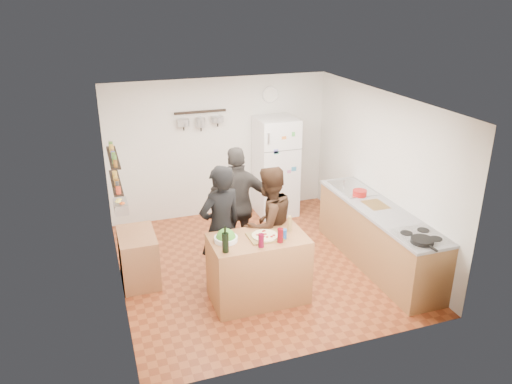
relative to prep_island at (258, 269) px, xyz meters
name	(u,v)px	position (x,y,z in m)	size (l,w,h in m)	color
room_shell	(250,179)	(0.29, 1.23, 0.79)	(4.20, 4.20, 4.20)	brown
prep_island	(258,269)	(0.00, 0.00, 0.00)	(1.25, 0.72, 0.91)	#935A35
pizza_board	(265,237)	(0.08, -0.02, 0.47)	(0.42, 0.34, 0.02)	brown
pizza	(265,236)	(0.08, -0.02, 0.48)	(0.34, 0.34, 0.02)	beige
salad_bowl	(226,239)	(-0.42, 0.05, 0.48)	(0.30, 0.30, 0.06)	white
wine_bottle	(225,243)	(-0.50, -0.22, 0.58)	(0.08, 0.08, 0.25)	black
wine_glass_near	(261,240)	(-0.05, -0.24, 0.54)	(0.07, 0.07, 0.18)	#53071B
wine_glass_far	(280,235)	(0.22, -0.20, 0.55)	(0.08, 0.08, 0.19)	#59070E
pepper_mill	(290,225)	(0.45, 0.05, 0.55)	(0.06, 0.06, 0.18)	olive
salt_canister	(284,234)	(0.30, -0.12, 0.52)	(0.08, 0.08, 0.13)	navy
person_left	(221,227)	(-0.36, 0.50, 0.43)	(0.65, 0.42, 1.77)	black
person_center	(269,224)	(0.31, 0.47, 0.38)	(0.82, 0.64, 1.68)	black
person_back	(238,205)	(0.07, 1.12, 0.44)	(1.05, 0.44, 1.80)	#2A2725
counter_run	(378,237)	(1.99, 0.29, -0.01)	(0.63, 2.63, 0.90)	#9E7042
stove_top	(421,237)	(1.99, -0.66, 0.46)	(0.60, 0.62, 0.02)	white
skillet	(422,241)	(1.89, -0.81, 0.49)	(0.29, 0.29, 0.06)	black
sink	(352,188)	(1.99, 1.14, 0.46)	(0.50, 0.80, 0.03)	silver
cutting_board	(375,205)	(1.99, 0.44, 0.46)	(0.30, 0.40, 0.02)	olive
red_bowl	(360,193)	(1.94, 0.82, 0.51)	(0.22, 0.22, 0.09)	#A41512
fridge	(276,167)	(1.24, 2.59, 0.45)	(0.70, 0.68, 1.80)	white
wall_clock	(270,95)	(1.24, 2.92, 1.69)	(0.30, 0.30, 0.03)	silver
spice_shelf_lower	(116,182)	(-1.64, 1.04, 1.04)	(0.12, 1.00, 0.03)	black
spice_shelf_upper	(113,157)	(-1.64, 1.04, 1.40)	(0.12, 1.00, 0.03)	black
produce_basket	(121,206)	(-1.61, 1.04, 0.69)	(0.18, 0.35, 0.14)	silver
side_table	(139,257)	(-1.45, 0.99, -0.09)	(0.50, 0.80, 0.73)	#AA6E47
pot_rack	(200,112)	(-0.06, 2.84, 1.49)	(0.90, 0.04, 0.04)	black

